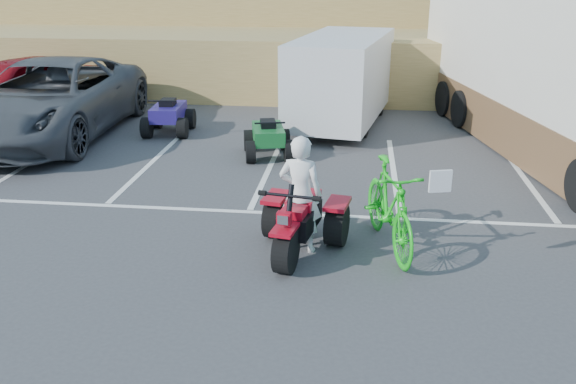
# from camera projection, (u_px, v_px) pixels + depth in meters

# --- Properties ---
(ground) EXTENTS (100.00, 100.00, 0.00)m
(ground) POSITION_uv_depth(u_px,v_px,m) (220.00, 275.00, 8.77)
(ground) COLOR #3C3C3F
(ground) RESTS_ON ground
(parking_stripes) EXTENTS (28.00, 5.16, 0.01)m
(parking_stripes) POSITION_uv_depth(u_px,v_px,m) (305.00, 183.00, 12.46)
(parking_stripes) COLOR white
(parking_stripes) RESTS_ON ground
(grass_embankment) EXTENTS (40.00, 8.50, 3.10)m
(grass_embankment) POSITION_uv_depth(u_px,v_px,m) (310.00, 43.00, 22.66)
(grass_embankment) COLOR olive
(grass_embankment) RESTS_ON ground
(red_trike_atv) EXTENTS (1.63, 2.00, 1.16)m
(red_trike_atv) POSITION_uv_depth(u_px,v_px,m) (297.00, 253.00, 9.44)
(red_trike_atv) COLOR #A60919
(red_trike_atv) RESTS_ON ground
(rider) EXTENTS (0.74, 0.55, 1.85)m
(rider) POSITION_uv_depth(u_px,v_px,m) (300.00, 194.00, 9.25)
(rider) COLOR white
(rider) RESTS_ON ground
(green_dirt_bike) EXTENTS (1.21, 2.42, 1.40)m
(green_dirt_bike) POSITION_uv_depth(u_px,v_px,m) (389.00, 207.00, 9.38)
(green_dirt_bike) COLOR #14BF19
(green_dirt_bike) RESTS_ON ground
(grey_pickup) EXTENTS (3.38, 7.04, 1.93)m
(grey_pickup) POSITION_uv_depth(u_px,v_px,m) (50.00, 99.00, 15.52)
(grey_pickup) COLOR #43454A
(grey_pickup) RESTS_ON ground
(red_car) EXTENTS (4.16, 5.43, 1.72)m
(red_car) POSITION_uv_depth(u_px,v_px,m) (18.00, 86.00, 17.80)
(red_car) COLOR maroon
(red_car) RESTS_ON ground
(cargo_trailer) EXTENTS (2.92, 5.41, 2.39)m
(cargo_trailer) POSITION_uv_depth(u_px,v_px,m) (342.00, 77.00, 16.66)
(cargo_trailer) COLOR silver
(cargo_trailer) RESTS_ON ground
(rv_motorhome) EXTENTS (5.13, 11.53, 4.03)m
(rv_motorhome) POSITION_uv_depth(u_px,v_px,m) (559.00, 77.00, 14.14)
(rv_motorhome) COLOR silver
(rv_motorhome) RESTS_ON ground
(quad_atv_blue) EXTENTS (1.25, 1.62, 1.01)m
(quad_atv_blue) POSITION_uv_depth(u_px,v_px,m) (170.00, 133.00, 16.15)
(quad_atv_blue) COLOR navy
(quad_atv_blue) RESTS_ON ground
(quad_atv_green) EXTENTS (1.38, 1.65, 0.95)m
(quad_atv_green) POSITION_uv_depth(u_px,v_px,m) (268.00, 156.00, 14.22)
(quad_atv_green) COLOR #155F27
(quad_atv_green) RESTS_ON ground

